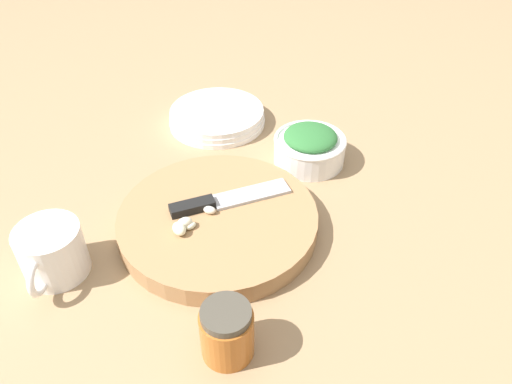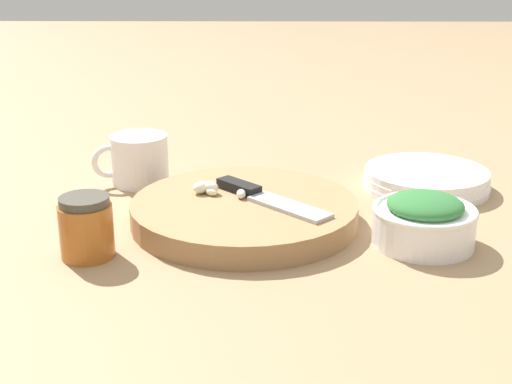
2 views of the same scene
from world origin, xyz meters
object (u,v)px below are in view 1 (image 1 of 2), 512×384
(chef_knife, at_px, (223,200))
(herb_bowl, at_px, (310,146))
(coffee_mug, at_px, (52,252))
(honey_jar, at_px, (227,332))
(garlic_cloves, at_px, (187,224))
(plate_stack, at_px, (217,117))
(cutting_board, at_px, (218,221))

(chef_knife, bearing_deg, herb_bowl, 115.03)
(coffee_mug, height_order, honey_jar, same)
(chef_knife, bearing_deg, garlic_cloves, -62.44)
(chef_knife, height_order, coffee_mug, coffee_mug)
(herb_bowl, relative_size, plate_stack, 0.67)
(coffee_mug, bearing_deg, garlic_cloves, 131.26)
(cutting_board, relative_size, herb_bowl, 2.35)
(chef_knife, xyz_separation_m, garlic_cloves, (0.07, -0.02, 0.00))
(cutting_board, bearing_deg, honey_jar, 30.23)
(cutting_board, bearing_deg, coffee_mug, -44.58)
(cutting_board, distance_m, plate_stack, 0.30)
(herb_bowl, xyz_separation_m, honey_jar, (0.40, 0.04, 0.00))
(coffee_mug, bearing_deg, cutting_board, 135.42)
(garlic_cloves, xyz_separation_m, herb_bowl, (-0.26, 0.09, -0.01))
(herb_bowl, bearing_deg, garlic_cloves, -19.33)
(honey_jar, bearing_deg, chef_knife, -152.21)
(garlic_cloves, xyz_separation_m, coffee_mug, (0.12, -0.14, -0.00))
(cutting_board, height_order, coffee_mug, coffee_mug)
(coffee_mug, relative_size, honey_jar, 1.52)
(chef_knife, distance_m, plate_stack, 0.28)
(plate_stack, bearing_deg, honey_jar, 28.67)
(cutting_board, height_order, honey_jar, honey_jar)
(coffee_mug, xyz_separation_m, plate_stack, (-0.43, 0.02, -0.02))
(honey_jar, bearing_deg, garlic_cloves, -136.19)
(coffee_mug, bearing_deg, plate_stack, 176.97)
(cutting_board, height_order, chef_knife, chef_knife)
(garlic_cloves, bearing_deg, honey_jar, 43.81)
(herb_bowl, bearing_deg, chef_knife, -19.99)
(plate_stack, bearing_deg, cutting_board, 27.59)
(chef_knife, height_order, garlic_cloves, garlic_cloves)
(herb_bowl, distance_m, plate_stack, 0.21)
(cutting_board, height_order, plate_stack, same)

